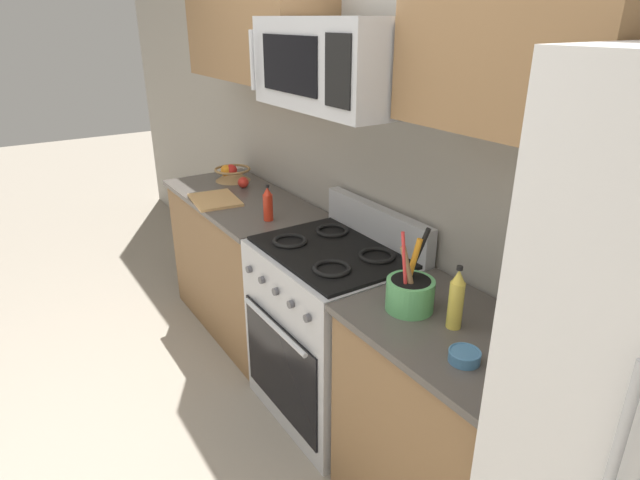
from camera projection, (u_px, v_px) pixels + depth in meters
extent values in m
plane|color=gray|center=(215.00, 457.00, 2.52)|extent=(16.00, 16.00, 0.00)
cube|color=#9E998E|center=(396.00, 161.00, 2.54)|extent=(8.00, 0.10, 2.60)
cube|color=olive|center=(245.00, 265.00, 3.46)|extent=(1.19, 0.55, 0.88)
cube|color=#4C4742|center=(241.00, 199.00, 3.29)|extent=(1.23, 0.59, 0.03)
cube|color=#B2B5BA|center=(331.00, 334.00, 2.68)|extent=(0.76, 0.59, 0.91)
cube|color=black|center=(280.00, 369.00, 2.57)|extent=(0.67, 0.01, 0.51)
cylinder|color=#B2B5BA|center=(273.00, 325.00, 2.45)|extent=(0.57, 0.02, 0.02)
cube|color=black|center=(332.00, 251.00, 2.50)|extent=(0.73, 0.53, 0.02)
cube|color=#B2B5BA|center=(377.00, 224.00, 2.60)|extent=(0.76, 0.06, 0.18)
torus|color=black|center=(290.00, 241.00, 2.57)|extent=(0.17, 0.17, 0.02)
torus|color=black|center=(332.00, 268.00, 2.29)|extent=(0.17, 0.17, 0.02)
torus|color=black|center=(332.00, 231.00, 2.70)|extent=(0.17, 0.17, 0.02)
torus|color=black|center=(377.00, 255.00, 2.42)|extent=(0.17, 0.17, 0.02)
cylinder|color=#4C4C51|center=(249.00, 269.00, 2.61)|extent=(0.04, 0.02, 0.04)
cylinder|color=#4C4C51|center=(262.00, 280.00, 2.50)|extent=(0.04, 0.02, 0.04)
cylinder|color=#4C4C51|center=(275.00, 292.00, 2.39)|extent=(0.04, 0.02, 0.04)
cylinder|color=#4C4C51|center=(291.00, 304.00, 2.29)|extent=(0.04, 0.02, 0.04)
cylinder|color=#4C4C51|center=(307.00, 318.00, 2.18)|extent=(0.04, 0.02, 0.04)
cube|color=olive|center=(442.00, 430.00, 2.08)|extent=(0.74, 0.55, 0.88)
cube|color=#4C4742|center=(454.00, 331.00, 1.91)|extent=(0.78, 0.59, 0.03)
cube|color=#B2B5BA|center=(340.00, 63.00, 2.19)|extent=(0.77, 0.40, 0.36)
cube|color=black|center=(289.00, 64.00, 2.14)|extent=(0.43, 0.01, 0.22)
cube|color=black|center=(338.00, 71.00, 1.87)|extent=(0.15, 0.01, 0.25)
cylinder|color=#B2B5BA|center=(252.00, 60.00, 2.34)|extent=(0.02, 0.02, 0.25)
cube|color=olive|center=(254.00, 17.00, 2.96)|extent=(1.22, 0.34, 0.68)
cube|color=olive|center=(525.00, 17.00, 1.57)|extent=(0.77, 0.34, 0.68)
cylinder|color=#59AD66|center=(410.00, 295.00, 2.00)|extent=(0.18, 0.18, 0.12)
cylinder|color=black|center=(410.00, 292.00, 1.99)|extent=(0.15, 0.15, 0.10)
cylinder|color=red|center=(405.00, 271.00, 1.94)|extent=(0.06, 0.01, 0.29)
cylinder|color=orange|center=(411.00, 271.00, 1.97)|extent=(0.05, 0.07, 0.26)
cylinder|color=black|center=(414.00, 263.00, 1.98)|extent=(0.09, 0.07, 0.30)
cylinder|color=olive|center=(409.00, 277.00, 1.95)|extent=(0.08, 0.05, 0.24)
cone|color=#9E7A4C|center=(233.00, 175.00, 3.60)|extent=(0.24, 0.24, 0.08)
torus|color=#9E7A4C|center=(232.00, 169.00, 3.58)|extent=(0.24, 0.24, 0.02)
sphere|color=red|center=(231.00, 170.00, 3.58)|extent=(0.08, 0.08, 0.08)
sphere|color=orange|center=(226.00, 171.00, 3.58)|extent=(0.08, 0.08, 0.08)
sphere|color=red|center=(243.00, 182.00, 3.44)|extent=(0.07, 0.07, 0.07)
cube|color=tan|center=(215.00, 200.00, 3.20)|extent=(0.37, 0.30, 0.02)
cylinder|color=silver|center=(518.00, 313.00, 1.82)|extent=(0.07, 0.07, 0.18)
cone|color=silver|center=(523.00, 283.00, 1.77)|extent=(0.06, 0.06, 0.05)
cylinder|color=black|center=(524.00, 274.00, 1.76)|extent=(0.03, 0.03, 0.01)
cylinder|color=red|center=(268.00, 207.00, 2.88)|extent=(0.05, 0.05, 0.15)
cone|color=red|center=(267.00, 191.00, 2.84)|extent=(0.05, 0.05, 0.04)
cylinder|color=black|center=(267.00, 186.00, 2.83)|extent=(0.02, 0.02, 0.01)
cylinder|color=gold|center=(455.00, 305.00, 1.87)|extent=(0.05, 0.05, 0.18)
cone|color=gold|center=(459.00, 276.00, 1.83)|extent=(0.05, 0.05, 0.05)
cylinder|color=black|center=(460.00, 268.00, 1.81)|extent=(0.02, 0.02, 0.01)
cylinder|color=teal|center=(464.00, 357.00, 1.71)|extent=(0.10, 0.10, 0.04)
torus|color=teal|center=(465.00, 352.00, 1.70)|extent=(0.11, 0.11, 0.01)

